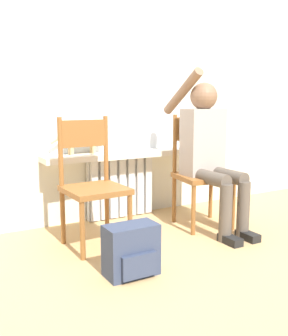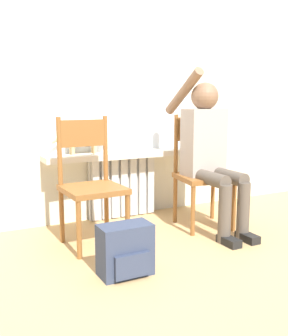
% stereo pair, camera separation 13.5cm
% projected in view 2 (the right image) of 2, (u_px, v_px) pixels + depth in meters
% --- Properties ---
extents(ground_plane, '(12.00, 12.00, 0.00)m').
position_uv_depth(ground_plane, '(192.00, 260.00, 2.66)').
color(ground_plane, tan).
extents(wall_with_window, '(7.00, 0.06, 2.70)m').
position_uv_depth(wall_with_window, '(118.00, 69.00, 3.51)').
color(wall_with_window, beige).
rests_on(wall_with_window, ground_plane).
extents(radiator, '(0.64, 0.08, 0.57)m').
position_uv_depth(radiator, '(122.00, 187.00, 3.63)').
color(radiator, silver).
rests_on(radiator, ground_plane).
extents(windowsill, '(1.47, 0.24, 0.05)m').
position_uv_depth(windowsill, '(125.00, 154.00, 3.51)').
color(windowsill, silver).
rests_on(windowsill, radiator).
extents(window_glass, '(1.41, 0.01, 1.19)m').
position_uv_depth(window_glass, '(120.00, 84.00, 3.51)').
color(window_glass, white).
rests_on(window_glass, windowsill).
extents(chair_left, '(0.44, 0.44, 0.95)m').
position_uv_depth(chair_left, '(91.00, 182.00, 2.90)').
color(chair_left, brown).
rests_on(chair_left, ground_plane).
extents(chair_right, '(0.48, 0.48, 0.95)m').
position_uv_depth(chair_right, '(202.00, 171.00, 3.35)').
color(chair_right, brown).
rests_on(chair_right, ground_plane).
extents(person, '(0.36, 0.96, 1.33)m').
position_uv_depth(person, '(210.00, 148.00, 3.21)').
color(person, brown).
rests_on(person, ground_plane).
extents(cat, '(0.49, 0.11, 0.22)m').
position_uv_depth(cat, '(87.00, 139.00, 3.35)').
color(cat, '#DBB77A').
rests_on(cat, windowsill).
extents(backpack, '(0.33, 0.21, 0.32)m').
position_uv_depth(backpack, '(126.00, 250.00, 2.41)').
color(backpack, '#333D56').
rests_on(backpack, ground_plane).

